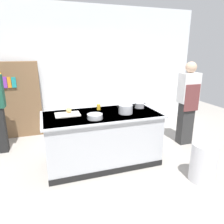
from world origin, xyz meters
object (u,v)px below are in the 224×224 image
Objects in this scene: trash_bin at (203,162)px; bookshelf at (15,100)px; onion at (69,110)px; stock_pot at (126,109)px; person_chef at (188,102)px; sauce_pan at (139,105)px; mixing_bowl at (95,116)px; juice_cup at (99,107)px.

trash_bin is 0.35× the size of bookshelf.
stock_pot is at bearing -16.00° from onion.
trash_bin is 1.50m from person_chef.
mixing_bowl is at bearing -158.43° from sauce_pan.
bookshelf is at bearing 134.90° from trash_bin.
juice_cup is 1.88m from person_chef.
onion is 0.39× the size of mixing_bowl.
sauce_pan is 0.40× the size of trash_bin.
bookshelf is (-1.35, 2.03, -0.09)m from mixing_bowl.
mixing_bowl is 0.40× the size of trash_bin.
mixing_bowl is (0.35, -0.38, -0.03)m from onion.
bookshelf reaches higher than juice_cup.
mixing_bowl is 1.79m from trash_bin.
onion is 0.15× the size of trash_bin.
juice_cup is at bearing 135.77° from stock_pot.
person_chef reaches higher than stock_pot.
stock_pot reaches higher than sauce_pan.
juice_cup is (-0.37, 0.36, -0.02)m from stock_pot.
sauce_pan is (1.29, -0.01, -0.02)m from onion.
onion reaches higher than juice_cup.
person_chef reaches higher than juice_cup.
onion is 0.39× the size of sauce_pan.
juice_cup is 2.18m from bookshelf.
person_chef is at bearing 3.06° from sauce_pan.
stock_pot reaches higher than juice_cup.
onion is at bearing -58.81° from bookshelf.
stock_pot is (0.91, -0.26, 0.01)m from onion.
onion is 0.95m from stock_pot.
trash_bin is (0.90, -0.92, -0.67)m from stock_pot.
sauce_pan is 1.00× the size of mixing_bowl.
mixing_bowl is 2.40× the size of juice_cup.
sauce_pan is 0.14× the size of bookshelf.
mixing_bowl is at bearing 109.50° from person_chef.
sauce_pan is 1.01m from mixing_bowl.
stock_pot is 1.45m from trash_bin.
juice_cup is 0.17× the size of trash_bin.
juice_cup reaches higher than mixing_bowl.
onion is 0.52m from mixing_bowl.
onion is at bearing -169.46° from juice_cup.
bookshelf reaches higher than trash_bin.
trash_bin is (0.52, -1.17, -0.65)m from sauce_pan.
mixing_bowl is (-0.56, -0.12, -0.04)m from stock_pot.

